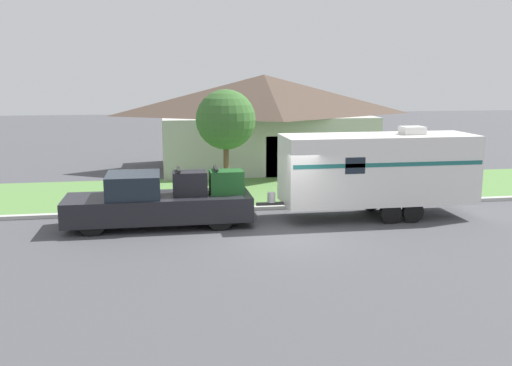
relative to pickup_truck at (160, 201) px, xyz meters
The scene contains 8 objects.
ground_plane 4.57m from the pickup_truck, 25.74° to the right, with size 120.00×120.00×0.00m, color #47474C.
curb_strip 4.50m from the pickup_truck, 24.03° to the left, with size 80.00×0.30×0.14m.
lawn_strip 6.84m from the pickup_truck, 53.45° to the left, with size 80.00×7.00×0.03m.
house_across_street 13.37m from the pickup_truck, 64.19° to the left, with size 12.06×7.38×5.14m.
pickup_truck is the anchor object (origin of this frame).
travel_trailer 7.86m from the pickup_truck, ahead, with size 7.92×2.24×3.29m.
mailbox 3.25m from the pickup_truck, 61.47° to the left, with size 0.48×0.20×1.41m.
tree_in_yard 6.54m from the pickup_truck, 61.66° to the left, with size 2.61×2.61×4.52m.
Camera 1 is at (-3.93, -17.33, 5.11)m, focal length 40.00 mm.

